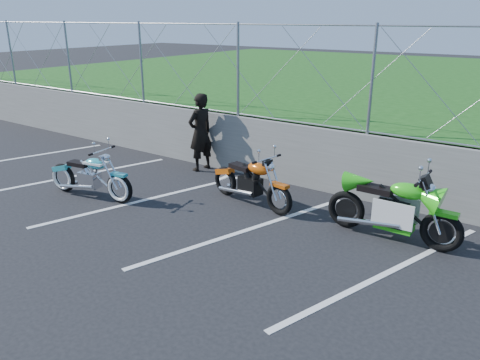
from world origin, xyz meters
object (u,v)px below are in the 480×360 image
Objects in this scene: cruiser_turquoise at (91,178)px; person_standing at (200,132)px; naked_orange at (252,183)px; sportbike_green at (394,211)px.

person_standing is (0.63, 2.62, 0.49)m from cruiser_turquoise.
naked_orange is at bearing 72.98° from person_standing.
sportbike_green reaches higher than cruiser_turquoise.
cruiser_turquoise is 5.69m from sportbike_green.
sportbike_green is (5.46, 1.59, 0.08)m from cruiser_turquoise.
person_standing is (-2.18, 1.12, 0.47)m from naked_orange.
cruiser_turquoise is 0.93× the size of sportbike_green.
cruiser_turquoise reaches higher than naked_orange.
person_standing reaches higher than cruiser_turquoise.
sportbike_green is 4.96m from person_standing.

